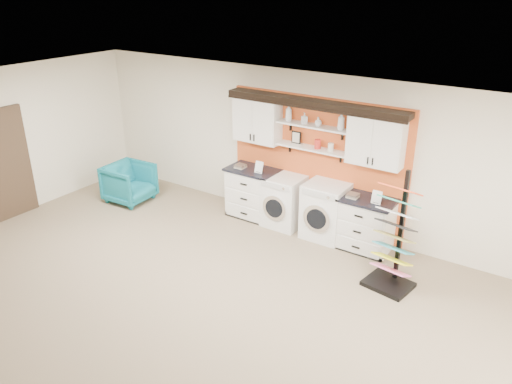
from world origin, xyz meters
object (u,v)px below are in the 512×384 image
Objects in this scene: base_cabinet_left at (253,193)px; washer at (284,201)px; armchair at (129,183)px; base_cabinet_right at (365,224)px; dryer at (326,211)px; sample_rack at (393,253)px.

washer is at bearing -0.28° from base_cabinet_left.
armchair is (-3.18, -0.83, -0.09)m from washer.
base_cabinet_right is 0.73m from dryer.
dryer is at bearing 160.16° from sample_rack.
washer is (0.69, -0.00, -0.00)m from base_cabinet_left.
sample_rack reaches higher than dryer.
washer is 0.95× the size of dryer.
armchair is at bearing -170.07° from base_cabinet_right.
sample_rack is at bearing -15.44° from base_cabinet_left.
base_cabinet_left is at bearing 179.72° from washer.
base_cabinet_left reaches higher than armchair.
base_cabinet_left reaches higher than base_cabinet_right.
sample_rack is (1.50, -0.83, 0.06)m from dryer.
armchair is at bearing -161.54° from base_cabinet_left.
sample_rack reaches higher than base_cabinet_left.
dryer is 1.16× the size of armchair.
dryer is at bearing -0.00° from washer.
base_cabinet_left is 1.05× the size of base_cabinet_right.
base_cabinet_left is at bearing 173.76° from sample_rack.
base_cabinet_right is at bearing 141.95° from sample_rack.
washer is at bearing 169.63° from sample_rack.
sample_rack is 5.53m from armchair.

